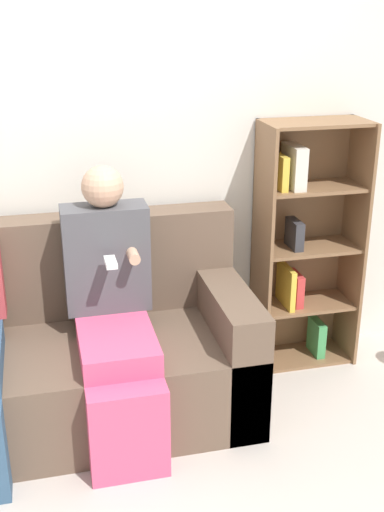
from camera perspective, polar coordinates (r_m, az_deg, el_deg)
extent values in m
plane|color=#BCB2A8|center=(2.97, -7.82, -18.97)|extent=(14.00, 14.00, 0.00)
cube|color=silver|center=(3.28, -10.82, 9.79)|extent=(10.00, 0.06, 2.55)
cube|color=brown|center=(3.14, -12.03, -11.88)|extent=(1.91, 0.63, 0.43)
cube|color=brown|center=(3.37, -12.66, -4.43)|extent=(1.91, 0.18, 0.95)
cube|color=brown|center=(3.20, 3.53, -8.54)|extent=(0.19, 0.63, 0.64)
cube|color=#DB4C75|center=(2.85, -5.64, -15.41)|extent=(0.34, 0.12, 0.43)
cube|color=#DB4C75|center=(2.93, -6.63, -7.99)|extent=(0.34, 0.43, 0.11)
cube|color=#4C4C51|center=(3.07, -7.63, -0.15)|extent=(0.40, 0.18, 0.51)
sphere|color=tan|center=(2.96, -7.96, 6.13)|extent=(0.19, 0.19, 0.19)
cylinder|color=tan|center=(2.94, -5.23, -0.02)|extent=(0.05, 0.10, 0.05)
cube|color=white|center=(2.88, -7.25, -0.56)|extent=(0.05, 0.12, 0.02)
cube|color=brown|center=(3.45, 6.22, 0.38)|extent=(0.02, 0.30, 1.37)
cube|color=brown|center=(3.66, 14.14, 1.08)|extent=(0.02, 0.30, 1.37)
cube|color=brown|center=(3.67, 9.42, 1.51)|extent=(0.55, 0.02, 1.37)
cube|color=brown|center=(3.83, 9.63, -8.73)|extent=(0.52, 0.27, 0.02)
cube|color=brown|center=(3.68, 9.95, -4.18)|extent=(0.52, 0.27, 0.02)
cube|color=brown|center=(3.54, 10.30, 0.74)|extent=(0.52, 0.27, 0.02)
cube|color=brown|center=(3.44, 10.67, 6.00)|extent=(0.52, 0.27, 0.02)
cube|color=brown|center=(3.37, 11.07, 11.54)|extent=(0.52, 0.27, 0.02)
cube|color=beige|center=(3.37, 9.03, 7.87)|extent=(0.07, 0.22, 0.22)
cube|color=gold|center=(3.58, 8.35, -2.60)|extent=(0.03, 0.22, 0.23)
cube|color=#C63838|center=(3.61, 9.15, -2.85)|extent=(0.04, 0.17, 0.18)
cube|color=#333338|center=(3.48, 9.09, 1.95)|extent=(0.05, 0.16, 0.15)
cube|color=gold|center=(3.34, 7.77, 7.46)|extent=(0.04, 0.19, 0.18)
cube|color=#429956|center=(3.81, 11.01, -7.08)|extent=(0.05, 0.16, 0.21)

